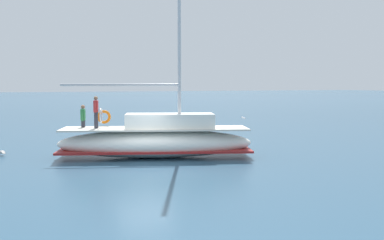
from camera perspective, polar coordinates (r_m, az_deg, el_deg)
ground_plane at (r=20.23m, az=-5.85°, el=-5.79°), size 400.00×400.00×0.00m
main_sailboat at (r=22.28m, az=-4.49°, el=-2.44°), size 5.60×9.83×13.62m
seagull at (r=24.93m, az=-23.09°, el=-3.76°), size 0.95×0.48×0.16m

